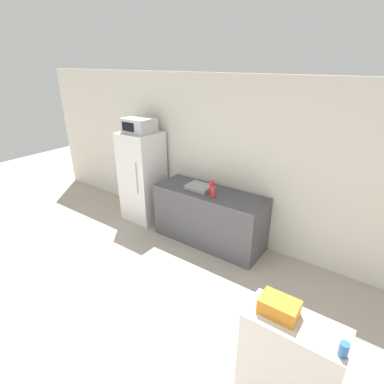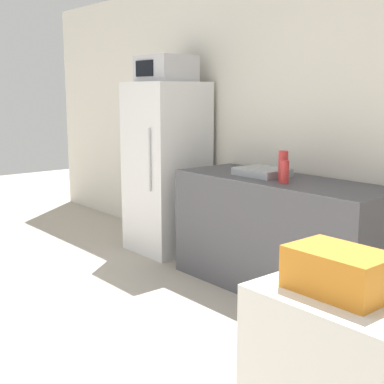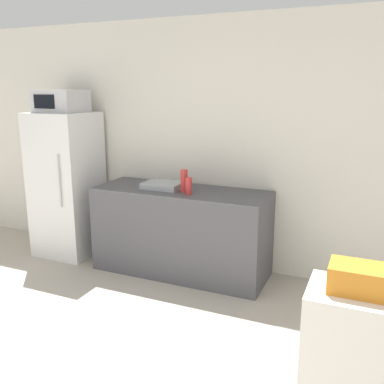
# 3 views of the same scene
# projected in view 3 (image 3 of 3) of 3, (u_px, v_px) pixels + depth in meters

# --- Properties ---
(wall_back) EXTENTS (8.00, 0.06, 2.60)m
(wall_back) POSITION_uv_depth(u_px,v_px,m) (177.00, 144.00, 4.66)
(wall_back) COLOR silver
(wall_back) RESTS_ON ground_plane
(refrigerator) EXTENTS (0.66, 0.65, 1.63)m
(refrigerator) POSITION_uv_depth(u_px,v_px,m) (67.00, 185.00, 4.90)
(refrigerator) COLOR silver
(refrigerator) RESTS_ON ground_plane
(microwave) EXTENTS (0.50, 0.42, 0.24)m
(microwave) POSITION_uv_depth(u_px,v_px,m) (61.00, 101.00, 4.68)
(microwave) COLOR #BCBCC1
(microwave) RESTS_ON refrigerator
(counter) EXTENTS (1.80, 0.66, 0.89)m
(counter) POSITION_uv_depth(u_px,v_px,m) (181.00, 231.00, 4.44)
(counter) COLOR #4C4C51
(counter) RESTS_ON ground_plane
(sink_basin) EXTENTS (0.39, 0.30, 0.06)m
(sink_basin) POSITION_uv_depth(u_px,v_px,m) (163.00, 185.00, 4.41)
(sink_basin) COLOR #9EA3A8
(sink_basin) RESTS_ON counter
(bottle_tall) EXTENTS (0.07, 0.07, 0.22)m
(bottle_tall) POSITION_uv_depth(u_px,v_px,m) (184.00, 181.00, 4.23)
(bottle_tall) COLOR red
(bottle_tall) RESTS_ON counter
(bottle_short) EXTENTS (0.06, 0.06, 0.17)m
(bottle_short) POSITION_uv_depth(u_px,v_px,m) (189.00, 186.00, 4.13)
(bottle_short) COLOR red
(bottle_short) RESTS_ON counter
(basket) EXTENTS (0.29, 0.20, 0.13)m
(basket) POSITION_uv_depth(u_px,v_px,m) (361.00, 279.00, 2.01)
(basket) COLOR orange
(basket) RESTS_ON shelf_cabinet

